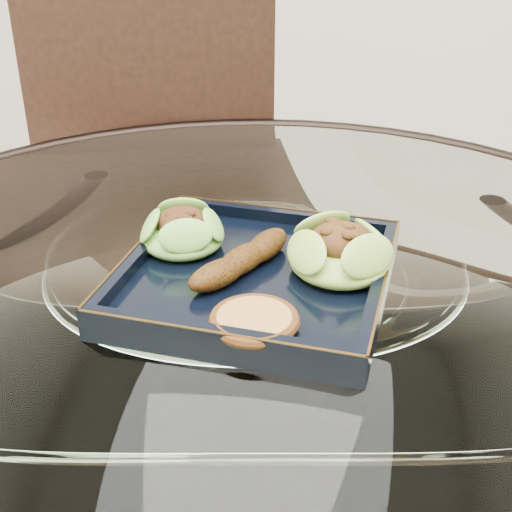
# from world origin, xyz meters

# --- Properties ---
(dining_table) EXTENTS (1.13, 1.13, 0.77)m
(dining_table) POSITION_xyz_m (-0.00, -0.00, 0.60)
(dining_table) COLOR white
(dining_table) RESTS_ON ground
(dining_chair) EXTENTS (0.55, 0.55, 1.03)m
(dining_chair) POSITION_xyz_m (-0.23, 0.41, 0.58)
(dining_chair) COLOR black
(dining_chair) RESTS_ON ground
(navy_plate) EXTENTS (0.30, 0.30, 0.02)m
(navy_plate) POSITION_xyz_m (0.00, -0.00, 0.77)
(navy_plate) COLOR black
(navy_plate) RESTS_ON dining_table
(lettuce_wrap_left) EXTENTS (0.10, 0.10, 0.03)m
(lettuce_wrap_left) POSITION_xyz_m (-0.09, 0.04, 0.80)
(lettuce_wrap_left) COLOR #529B2D
(lettuce_wrap_left) RESTS_ON navy_plate
(lettuce_wrap_right) EXTENTS (0.13, 0.13, 0.04)m
(lettuce_wrap_right) POSITION_xyz_m (0.09, 0.01, 0.80)
(lettuce_wrap_right) COLOR #6B9F2E
(lettuce_wrap_right) RESTS_ON navy_plate
(roasted_plantain) EXTENTS (0.10, 0.14, 0.03)m
(roasted_plantain) POSITION_xyz_m (-0.01, -0.00, 0.80)
(roasted_plantain) COLOR #563009
(roasted_plantain) RESTS_ON navy_plate
(crumb_patty) EXTENTS (0.09, 0.09, 0.01)m
(crumb_patty) POSITION_xyz_m (0.02, -0.10, 0.79)
(crumb_patty) COLOR #BC843E
(crumb_patty) RESTS_ON navy_plate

